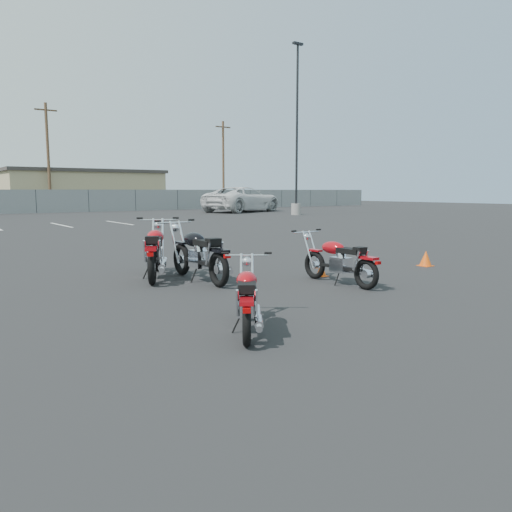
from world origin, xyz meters
TOP-DOWN VIEW (x-y plane):
  - ground at (0.00, 0.00)m, footprint 120.00×120.00m
  - motorcycle_front_red at (-0.49, 3.08)m, footprint 1.53×2.25m
  - motorcycle_second_black at (0.06, 2.28)m, footprint 0.89×2.31m
  - motorcycle_third_red at (-1.16, -1.13)m, footprint 1.31×1.67m
  - motorcycle_rear_red at (2.01, 0.47)m, footprint 0.76×1.96m
  - training_cone_near at (2.33, 1.29)m, footprint 0.23×0.23m
  - training_cone_far at (5.24, 0.92)m, footprint 0.30×0.30m
  - light_pole_east at (18.49, 21.32)m, footprint 0.80×0.70m
  - tan_building_east at (10.00, 44.00)m, footprint 14.40×9.40m
  - utility_pole_c at (6.00, 39.00)m, footprint 1.80×0.24m
  - utility_pole_d at (24.00, 40.00)m, footprint 1.80×0.24m
  - white_van at (18.20, 27.72)m, footprint 5.86×9.03m

SIDE VIEW (x-z plane):
  - ground at x=0.00m, z-range 0.00..0.00m
  - training_cone_near at x=2.33m, z-range 0.00..0.27m
  - training_cone_far at x=5.24m, z-range 0.00..0.35m
  - motorcycle_third_red at x=-1.16m, z-range -0.04..0.84m
  - motorcycle_rear_red at x=2.01m, z-range -0.04..0.92m
  - motorcycle_second_black at x=0.06m, z-range -0.05..1.08m
  - motorcycle_front_red at x=-0.49m, z-range -0.05..1.10m
  - white_van at x=18.20m, z-range 0.00..3.19m
  - tan_building_east at x=10.00m, z-range 0.01..3.71m
  - light_pole_east at x=18.49m, z-range -2.70..9.08m
  - utility_pole_c at x=6.00m, z-range 0.19..9.19m
  - utility_pole_d at x=24.00m, z-range 0.19..9.19m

